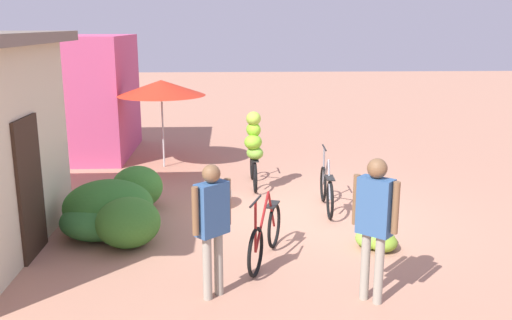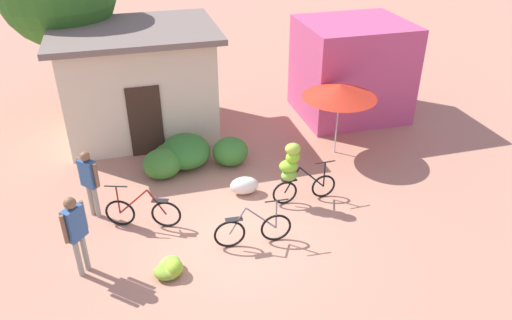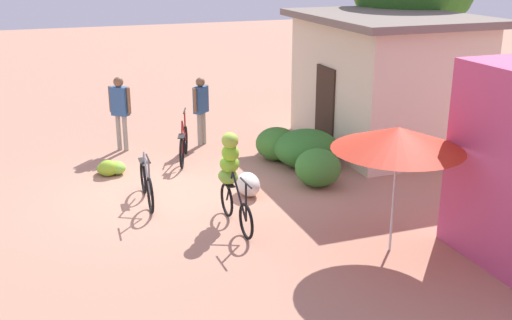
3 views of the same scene
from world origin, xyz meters
name	(u,v)px [view 2 (image 2 of 3)]	position (x,y,z in m)	size (l,w,h in m)	color
ground_plane	(236,236)	(0.00, 0.00, 0.00)	(60.00, 60.00, 0.00)	tan
building_low	(139,81)	(-1.50, 5.75, 1.59)	(4.60, 3.56, 3.13)	beige
shop_pink	(351,69)	(5.01, 5.29, 1.49)	(3.20, 2.80, 2.98)	#C14978
hedge_bush_front_left	(162,164)	(-1.25, 2.91, 0.37)	(0.99, 0.96, 0.74)	#387529
hedge_bush_front_right	(174,155)	(-0.90, 3.41, 0.28)	(1.12, 1.21, 0.57)	#307131
hedge_bush_mid	(186,151)	(-0.59, 3.34, 0.41)	(1.32, 1.43, 0.82)	#317229
hedge_bush_by_door	(230,151)	(0.58, 3.06, 0.38)	(0.96, 0.91, 0.76)	#387A2C
market_umbrella	(340,91)	(3.55, 2.92, 1.84)	(2.00, 2.00, 2.02)	beige
bicycle_leftmost	(143,212)	(-1.89, 0.90, 0.37)	(1.62, 0.58, 1.05)	black
bicycle_near_pile	(253,230)	(0.29, -0.34, 0.37)	(1.66, 0.16, 1.04)	black
bicycle_center_loaded	(294,169)	(1.61, 0.91, 0.91)	(1.60, 0.46, 1.59)	black
banana_pile_on_ground	(170,269)	(-1.52, -0.81, 0.14)	(0.69, 0.74, 0.34)	#89BB2C
produce_sack	(244,186)	(0.58, 1.58, 0.22)	(0.70, 0.44, 0.44)	silver
person_vendor	(89,178)	(-2.93, 1.60, 1.02)	(0.42, 0.45, 1.67)	gray
person_bystander	(75,228)	(-3.14, -0.29, 1.09)	(0.41, 0.46, 1.77)	gray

